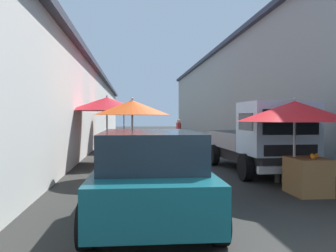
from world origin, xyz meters
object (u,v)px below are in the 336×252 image
Objects in this scene: hatchback_car at (150,174)px; vendor_by_crates at (179,130)px; fruit_stall_mid_lane at (132,117)px; plastic_stool at (154,150)px; vendor_in_shade at (281,148)px; parked_scooter at (259,149)px; fruit_stall_near_right at (107,108)px; fruit_stall_far_right at (124,115)px; fruit_stall_far_left at (297,121)px; delivery_truck at (266,139)px.

hatchback_car is 15.30m from vendor_by_crates.
plastic_stool is (4.62, -0.92, -1.36)m from fruit_stall_mid_lane.
parked_scooter is at bearing -13.10° from vendor_in_shade.
fruit_stall_near_right is at bearing 9.14° from hatchback_car.
fruit_stall_far_left is (-10.66, -3.99, -0.18)m from fruit_stall_far_right.
vendor_by_crates is at bearing 5.50° from delivery_truck.
vendor_in_shade reaches higher than parked_scooter.
fruit_stall_far_right is 0.68× the size of hatchback_car.
fruit_stall_far_right is 7.39m from parked_scooter.
vendor_in_shade is at bearing 179.30° from delivery_truck.
vendor_by_crates is at bearing 3.74° from fruit_stall_far_left.
plastic_stool is at bearing 26.18° from vendor_in_shade.
fruit_stall_far_right is 8.17m from fruit_stall_mid_lane.
fruit_stall_far_right is at bearing 45.30° from parked_scooter.
fruit_stall_far_right is 1.74× the size of vendor_by_crates.
vendor_by_crates is 0.99× the size of vendor_in_shade.
fruit_stall_mid_lane is 5.10× the size of plastic_stool.
fruit_stall_near_right is at bearing 173.79° from fruit_stall_far_right.
vendor_in_shade is at bearing -175.02° from vendor_by_crates.
hatchback_car is 0.79× the size of delivery_truck.
delivery_truck is at bearing -93.31° from fruit_stall_mid_lane.
hatchback_car is 2.56× the size of vendor_by_crates.
fruit_stall_far_right reaches higher than parked_scooter.
plastic_stool is at bearing -52.82° from fruit_stall_near_right.
parked_scooter is (4.29, -1.00, -0.44)m from vendor_in_shade.
fruit_stall_mid_lane reaches higher than hatchback_car.
fruit_stall_far_left is 7.32m from fruit_stall_near_right.
fruit_stall_far_left is 0.51× the size of delivery_truck.
fruit_stall_far_right is at bearing 20.50° from fruit_stall_far_left.
fruit_stall_far_right is 1.20× the size of fruit_stall_mid_lane.
vendor_by_crates is at bearing -9.21° from hatchback_car.
parked_scooter is (3.05, -4.80, -1.24)m from fruit_stall_mid_lane.
vendor_by_crates reaches higher than parked_scooter.
fruit_stall_near_right is 1.87× the size of vendor_by_crates.
plastic_stool is at bearing 20.77° from fruit_stall_far_left.
fruit_stall_near_right is at bearing 154.51° from vendor_by_crates.
fruit_stall_far_right reaches higher than vendor_in_shade.
fruit_stall_mid_lane is 3.38m from fruit_stall_near_right.
fruit_stall_mid_lane is at bearing 3.97° from hatchback_car.
fruit_stall_mid_lane is at bearing 71.89° from vendor_in_shade.
fruit_stall_far_right is 4.03m from plastic_stool.
vendor_in_shade is at bearing -108.11° from fruit_stall_mid_lane.
vendor_by_crates is (13.39, 0.88, -0.71)m from fruit_stall_far_left.
vendor_in_shade reaches higher than hatchback_car.
fruit_stall_mid_lane is 1.43× the size of vendor_in_shade.
vendor_by_crates is 8.11m from parked_scooter.
delivery_truck reaches higher than hatchback_car.
plastic_stool is at bearing 30.87° from delivery_truck.
delivery_truck reaches higher than vendor_in_shade.
delivery_truck is 11.16m from vendor_by_crates.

